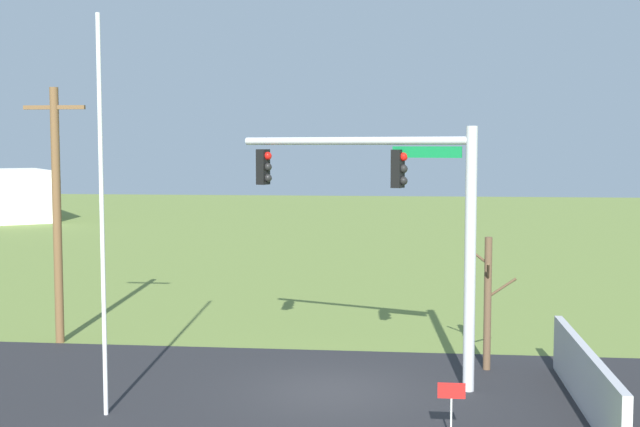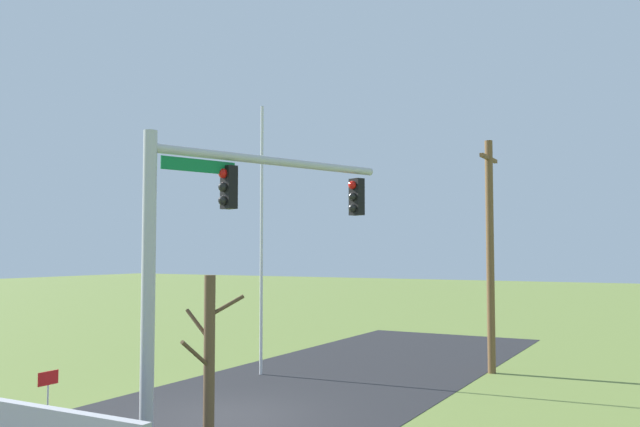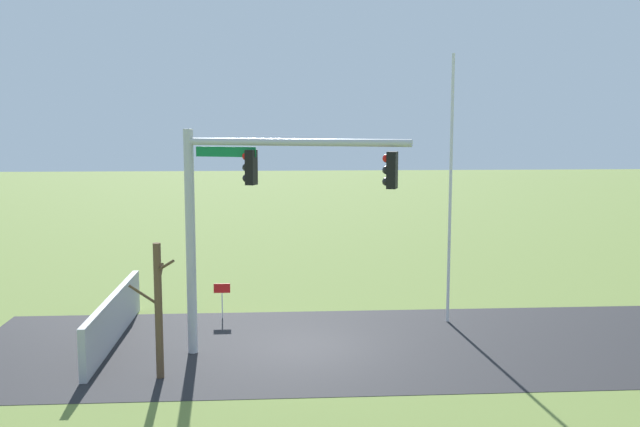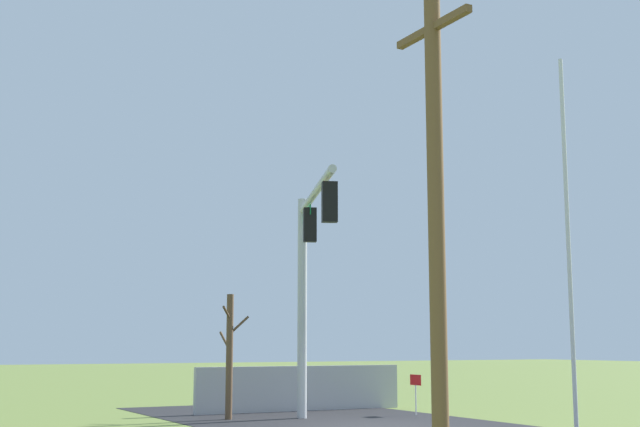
% 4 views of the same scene
% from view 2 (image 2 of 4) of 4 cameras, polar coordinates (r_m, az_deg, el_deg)
% --- Properties ---
extents(ground_plane, '(160.00, 160.00, 0.00)m').
position_cam_2_polar(ground_plane, '(17.18, -7.40, -16.78)').
color(ground_plane, olive).
extents(road_surface, '(28.00, 8.00, 0.01)m').
position_cam_2_polar(road_surface, '(20.48, -0.59, -14.58)').
color(road_surface, '#232326').
rests_on(road_surface, ground_plane).
extents(signal_mast, '(6.10, 2.48, 6.49)m').
position_cam_2_polar(signal_mast, '(14.72, -8.55, -1.31)').
color(signal_mast, '#B2B5BA').
rests_on(signal_mast, ground_plane).
extents(flagpole, '(0.10, 0.10, 8.87)m').
position_cam_2_polar(flagpole, '(22.04, -5.04, -2.18)').
color(flagpole, silver).
rests_on(flagpole, ground_plane).
extents(utility_pole, '(1.90, 0.26, 7.76)m').
position_cam_2_polar(utility_pole, '(22.95, 14.39, -3.12)').
color(utility_pole, brown).
rests_on(utility_pole, ground_plane).
extents(bare_tree, '(1.27, 1.02, 3.59)m').
position_cam_2_polar(bare_tree, '(12.27, -9.52, -13.36)').
color(bare_tree, brown).
rests_on(bare_tree, ground_plane).
extents(open_sign, '(0.56, 0.04, 1.22)m').
position_cam_2_polar(open_sign, '(17.22, -22.30, -13.44)').
color(open_sign, silver).
rests_on(open_sign, ground_plane).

